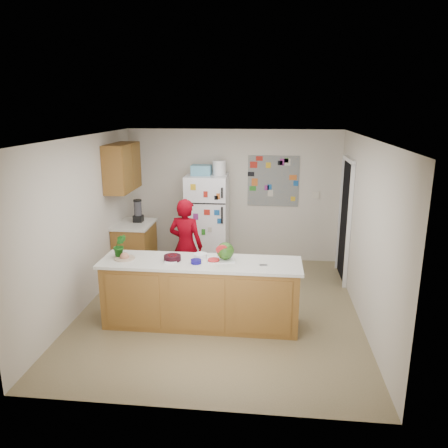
# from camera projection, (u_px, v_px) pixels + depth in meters

# --- Properties ---
(floor) EXTENTS (4.00, 4.50, 0.02)m
(floor) POSITION_uv_depth(u_px,v_px,m) (220.00, 309.00, 6.49)
(floor) COLOR brown
(floor) RESTS_ON ground
(wall_back) EXTENTS (4.00, 0.02, 2.50)m
(wall_back) POSITION_uv_depth(u_px,v_px,m) (233.00, 196.00, 8.33)
(wall_back) COLOR beige
(wall_back) RESTS_ON ground
(wall_left) EXTENTS (0.02, 4.50, 2.50)m
(wall_left) POSITION_uv_depth(u_px,v_px,m) (83.00, 224.00, 6.37)
(wall_left) COLOR beige
(wall_left) RESTS_ON ground
(wall_right) EXTENTS (0.02, 4.50, 2.50)m
(wall_right) POSITION_uv_depth(u_px,v_px,m) (366.00, 232.00, 5.95)
(wall_right) COLOR beige
(wall_right) RESTS_ON ground
(ceiling) EXTENTS (4.00, 4.50, 0.02)m
(ceiling) POSITION_uv_depth(u_px,v_px,m) (219.00, 137.00, 5.83)
(ceiling) COLOR white
(ceiling) RESTS_ON wall_back
(doorway) EXTENTS (0.03, 0.85, 2.04)m
(doorway) POSITION_uv_depth(u_px,v_px,m) (345.00, 221.00, 7.41)
(doorway) COLOR black
(doorway) RESTS_ON ground
(peninsula_base) EXTENTS (2.60, 0.62, 0.88)m
(peninsula_base) POSITION_uv_depth(u_px,v_px,m) (201.00, 294.00, 5.92)
(peninsula_base) COLOR brown
(peninsula_base) RESTS_ON floor
(peninsula_top) EXTENTS (2.68, 0.70, 0.04)m
(peninsula_top) POSITION_uv_depth(u_px,v_px,m) (200.00, 263.00, 5.79)
(peninsula_top) COLOR silver
(peninsula_top) RESTS_ON peninsula_base
(side_counter_base) EXTENTS (0.60, 0.80, 0.86)m
(side_counter_base) POSITION_uv_depth(u_px,v_px,m) (135.00, 249.00, 7.85)
(side_counter_base) COLOR brown
(side_counter_base) RESTS_ON floor
(side_counter_top) EXTENTS (0.64, 0.84, 0.04)m
(side_counter_top) POSITION_uv_depth(u_px,v_px,m) (134.00, 224.00, 7.73)
(side_counter_top) COLOR silver
(side_counter_top) RESTS_ON side_counter_base
(upper_cabinets) EXTENTS (0.35, 1.00, 0.80)m
(upper_cabinets) POSITION_uv_depth(u_px,v_px,m) (122.00, 167.00, 7.43)
(upper_cabinets) COLOR brown
(upper_cabinets) RESTS_ON wall_left
(refrigerator) EXTENTS (0.75, 0.70, 1.70)m
(refrigerator) POSITION_uv_depth(u_px,v_px,m) (207.00, 220.00, 8.12)
(refrigerator) COLOR silver
(refrigerator) RESTS_ON floor
(fridge_top_bin) EXTENTS (0.35, 0.28, 0.18)m
(fridge_top_bin) POSITION_uv_depth(u_px,v_px,m) (201.00, 170.00, 7.88)
(fridge_top_bin) COLOR #5999B2
(fridge_top_bin) RESTS_ON refrigerator
(photo_collage) EXTENTS (0.95, 0.01, 0.95)m
(photo_collage) POSITION_uv_depth(u_px,v_px,m) (273.00, 181.00, 8.15)
(photo_collage) COLOR slate
(photo_collage) RESTS_ON wall_back
(person) EXTENTS (0.62, 0.47, 1.53)m
(person) POSITION_uv_depth(u_px,v_px,m) (186.00, 246.00, 6.93)
(person) COLOR #6C000A
(person) RESTS_ON floor
(blender_appliance) EXTENTS (0.14, 0.14, 0.38)m
(blender_appliance) POSITION_uv_depth(u_px,v_px,m) (138.00, 211.00, 7.78)
(blender_appliance) COLOR black
(blender_appliance) RESTS_ON side_counter_top
(cutting_board) EXTENTS (0.41, 0.34, 0.01)m
(cutting_board) POSITION_uv_depth(u_px,v_px,m) (221.00, 260.00, 5.82)
(cutting_board) COLOR silver
(cutting_board) RESTS_ON peninsula_top
(watermelon) EXTENTS (0.23, 0.23, 0.23)m
(watermelon) POSITION_uv_depth(u_px,v_px,m) (225.00, 251.00, 5.80)
(watermelon) COLOR #26550F
(watermelon) RESTS_ON cutting_board
(watermelon_slice) EXTENTS (0.15, 0.15, 0.02)m
(watermelon_slice) POSITION_uv_depth(u_px,v_px,m) (214.00, 260.00, 5.77)
(watermelon_slice) COLOR #BA3A2F
(watermelon_slice) RESTS_ON cutting_board
(cherry_bowl) EXTENTS (0.28, 0.28, 0.07)m
(cherry_bowl) POSITION_uv_depth(u_px,v_px,m) (172.00, 258.00, 5.81)
(cherry_bowl) COLOR black
(cherry_bowl) RESTS_ON peninsula_top
(white_bowl) EXTENTS (0.23, 0.23, 0.06)m
(white_bowl) POSITION_uv_depth(u_px,v_px,m) (201.00, 256.00, 5.91)
(white_bowl) COLOR white
(white_bowl) RESTS_ON peninsula_top
(cobalt_bowl) EXTENTS (0.18, 0.18, 0.05)m
(cobalt_bowl) POSITION_uv_depth(u_px,v_px,m) (196.00, 261.00, 5.71)
(cobalt_bowl) COLOR #0F0961
(cobalt_bowl) RESTS_ON peninsula_top
(plate) EXTENTS (0.32, 0.32, 0.02)m
(plate) POSITION_uv_depth(u_px,v_px,m) (125.00, 258.00, 5.88)
(plate) COLOR #B8A692
(plate) RESTS_ON peninsula_top
(paper_towel) EXTENTS (0.19, 0.18, 0.02)m
(paper_towel) POSITION_uv_depth(u_px,v_px,m) (171.00, 261.00, 5.76)
(paper_towel) COLOR silver
(paper_towel) RESTS_ON peninsula_top
(keys) EXTENTS (0.10, 0.05, 0.01)m
(keys) POSITION_uv_depth(u_px,v_px,m) (263.00, 265.00, 5.63)
(keys) COLOR slate
(keys) RESTS_ON peninsula_top
(potted_plant) EXTENTS (0.21, 0.19, 0.32)m
(potted_plant) POSITION_uv_depth(u_px,v_px,m) (120.00, 246.00, 5.91)
(potted_plant) COLOR #14400C
(potted_plant) RESTS_ON peninsula_top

